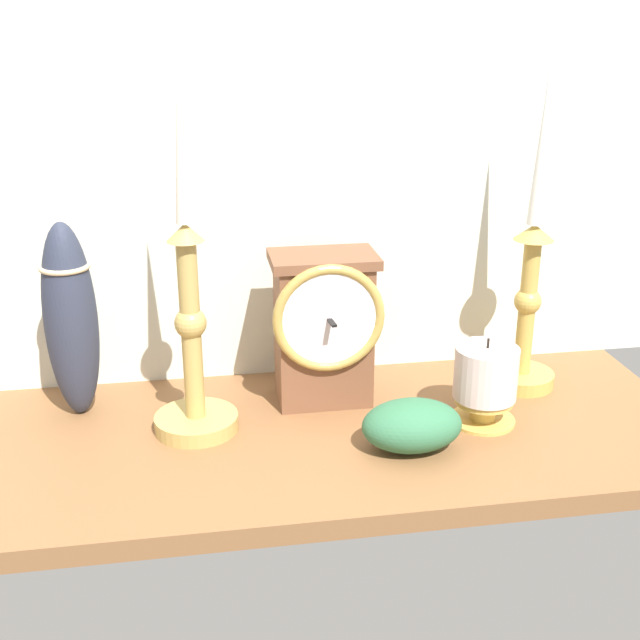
% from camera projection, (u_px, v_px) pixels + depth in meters
% --- Properties ---
extents(ground_plane, '(1.00, 0.36, 0.02)m').
position_uv_depth(ground_plane, '(277.00, 443.00, 0.96)').
color(ground_plane, brown).
extents(back_wall, '(1.20, 0.02, 0.65)m').
position_uv_depth(back_wall, '(255.00, 130.00, 1.01)').
color(back_wall, silver).
rests_on(back_wall, ground_plane).
extents(mantel_clock, '(0.13, 0.11, 0.19)m').
position_uv_depth(mantel_clock, '(324.00, 327.00, 1.00)').
color(mantel_clock, brown).
rests_on(mantel_clock, ground_plane).
extents(candlestick_tall_left, '(0.10, 0.10, 0.40)m').
position_uv_depth(candlestick_tall_left, '(192.00, 343.00, 0.93)').
color(candlestick_tall_left, tan).
rests_on(candlestick_tall_left, ground_plane).
extents(candlestick_tall_center, '(0.09, 0.09, 0.41)m').
position_uv_depth(candlestick_tall_center, '(529.00, 287.00, 1.04)').
color(candlestick_tall_center, tan).
rests_on(candlestick_tall_center, ground_plane).
extents(pillar_candle_front, '(0.08, 0.08, 0.11)m').
position_uv_depth(pillar_candle_front, '(485.00, 382.00, 0.97)').
color(pillar_candle_front, gold).
rests_on(pillar_candle_front, ground_plane).
extents(tall_ceramic_vase, '(0.06, 0.06, 0.24)m').
position_uv_depth(tall_ceramic_vase, '(71.00, 320.00, 0.97)').
color(tall_ceramic_vase, '#2C3244').
rests_on(tall_ceramic_vase, ground_plane).
extents(ivy_sprig, '(0.11, 0.08, 0.06)m').
position_uv_depth(ivy_sprig, '(412.00, 425.00, 0.92)').
color(ivy_sprig, '#316B46').
rests_on(ivy_sprig, ground_plane).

